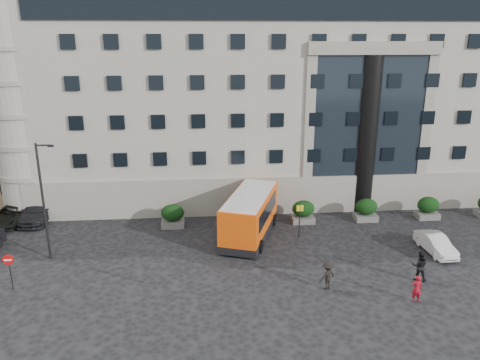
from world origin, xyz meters
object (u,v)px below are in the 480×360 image
(street_lamp, at_px, (44,198))
(pedestrian_a, at_px, (417,289))
(white_taxi, at_px, (436,244))
(pedestrian_b, at_px, (420,266))
(hedge_d, at_px, (366,209))
(hedge_c, at_px, (303,211))
(hedge_a, at_px, (173,216))
(pedestrian_c, at_px, (327,275))
(hedge_e, at_px, (428,208))
(no_entry_sign, at_px, (9,265))
(bus_stop_sign, at_px, (300,215))
(minibus, at_px, (250,213))
(red_truck, at_px, (92,178))
(parked_car_c, at_px, (38,211))
(hedge_b, at_px, (239,214))
(parked_car_d, at_px, (11,215))

(street_lamp, height_order, pedestrian_a, street_lamp)
(white_taxi, relative_size, pedestrian_b, 2.00)
(hedge_d, bearing_deg, hedge_c, 180.00)
(hedge_a, distance_m, pedestrian_c, 14.07)
(hedge_e, relative_size, no_entry_sign, 0.79)
(street_lamp, bearing_deg, bus_stop_sign, 6.54)
(bus_stop_sign, bearing_deg, street_lamp, -173.46)
(no_entry_sign, distance_m, pedestrian_c, 18.69)
(hedge_c, relative_size, hedge_e, 1.00)
(hedge_a, relative_size, bus_stop_sign, 0.73)
(hedge_a, bearing_deg, pedestrian_c, -46.87)
(minibus, relative_size, pedestrian_b, 4.30)
(pedestrian_a, relative_size, pedestrian_b, 0.84)
(no_entry_sign, xyz_separation_m, pedestrian_b, (24.52, -0.92, -0.68))
(hedge_c, bearing_deg, hedge_a, 180.00)
(red_truck, xyz_separation_m, pedestrian_a, (22.37, -21.36, -0.58))
(no_entry_sign, bearing_deg, parked_car_c, 100.29)
(hedge_a, xyz_separation_m, white_taxi, (18.40, -6.16, -0.29))
(minibus, xyz_separation_m, pedestrian_c, (3.76, -8.00, -0.94))
(red_truck, distance_m, pedestrian_b, 30.34)
(hedge_a, relative_size, hedge_d, 1.00)
(hedge_c, relative_size, pedestrian_a, 1.14)
(hedge_d, bearing_deg, hedge_b, 180.00)
(bus_stop_sign, xyz_separation_m, minibus, (-3.64, 0.53, 0.08))
(hedge_e, relative_size, pedestrian_a, 1.14)
(no_entry_sign, distance_m, red_truck, 18.17)
(pedestrian_a, relative_size, pedestrian_c, 0.93)
(bus_stop_sign, height_order, pedestrian_b, bus_stop_sign)
(parked_car_c, bearing_deg, minibus, -15.23)
(hedge_d, height_order, street_lamp, street_lamp)
(street_lamp, xyz_separation_m, red_truck, (-0.15, 14.10, -2.98))
(minibus, height_order, white_taxi, minibus)
(parked_car_c, xyz_separation_m, pedestrian_b, (26.57, -12.19, 0.20))
(hedge_c, bearing_deg, pedestrian_c, -94.35)
(hedge_a, height_order, hedge_b, same)
(parked_car_c, relative_size, parked_car_d, 1.10)
(hedge_e, xyz_separation_m, bus_stop_sign, (-11.30, -2.80, 0.80))
(hedge_d, height_order, parked_car_c, hedge_d)
(hedge_b, bearing_deg, red_truck, 145.00)
(hedge_a, height_order, no_entry_sign, no_entry_sign)
(hedge_a, distance_m, red_truck, 12.33)
(parked_car_c, height_order, parked_car_d, parked_car_c)
(parked_car_c, bearing_deg, street_lamp, -66.43)
(red_truck, relative_size, parked_car_d, 1.12)
(hedge_a, bearing_deg, hedge_d, 0.00)
(hedge_d, height_order, bus_stop_sign, bus_stop_sign)
(pedestrian_a, bearing_deg, parked_car_d, -23.83)
(parked_car_c, distance_m, parked_car_d, 2.01)
(minibus, xyz_separation_m, white_taxi, (12.54, -3.88, -1.17))
(hedge_c, bearing_deg, hedge_b, 180.00)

